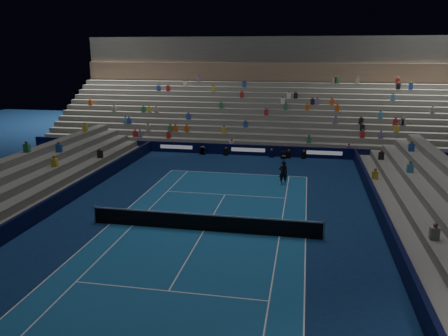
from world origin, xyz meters
The scene contains 9 objects.
ground centered at (0.00, 0.00, 0.00)m, with size 90.00×90.00×0.00m, color #0D244F.
court_surface centered at (0.00, 0.00, 0.01)m, with size 10.97×23.77×0.01m, color #195289.
sponsor_barrier_far centered at (0.00, 18.50, 0.50)m, with size 44.00×0.25×1.00m, color black.
sponsor_barrier_east centered at (9.70, 0.00, 0.50)m, with size 0.25×37.00×1.00m, color black.
sponsor_barrier_west centered at (-9.70, 0.00, 0.50)m, with size 0.25×37.00×1.00m, color black.
grandstand_main centered at (0.00, 27.90, 3.38)m, with size 44.00×15.20×11.20m.
tennis_net centered at (0.00, 0.00, 0.50)m, with size 12.90×0.10×1.10m.
tennis_player centered at (3.75, 9.65, 0.88)m, with size 0.65×0.42×1.77m, color black.
broadcast_camera centered at (3.34, 17.88, 0.34)m, with size 0.52×0.97×0.67m.
Camera 1 is at (5.21, -21.91, 9.53)m, focal length 35.47 mm.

